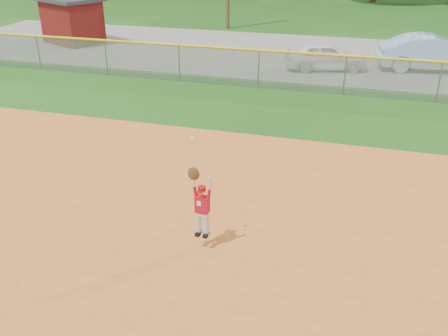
# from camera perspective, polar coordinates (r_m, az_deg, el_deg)

# --- Properties ---
(ground) EXTENTS (120.00, 120.00, 0.00)m
(ground) POSITION_cam_1_polar(r_m,az_deg,el_deg) (10.73, 9.58, -7.46)
(ground) COLOR #1D5012
(ground) RESTS_ON ground
(clay_infield) EXTENTS (24.00, 16.00, 0.04)m
(clay_infield) POSITION_cam_1_polar(r_m,az_deg,el_deg) (8.37, 6.75, -18.35)
(clay_infield) COLOR #CB6624
(clay_infield) RESTS_ON ground
(parking_strip) EXTENTS (44.00, 10.00, 0.03)m
(parking_strip) POSITION_cam_1_polar(r_m,az_deg,el_deg) (25.65, 14.39, 12.03)
(parking_strip) COLOR slate
(parking_strip) RESTS_ON ground
(car_white_a) EXTENTS (3.84, 2.42, 1.22)m
(car_white_a) POSITION_cam_1_polar(r_m,az_deg,el_deg) (23.13, 11.51, 12.45)
(car_white_a) COLOR white
(car_white_a) RESTS_ON parking_strip
(car_blue) EXTENTS (4.80, 2.27, 1.52)m
(car_blue) POSITION_cam_1_polar(r_m,az_deg,el_deg) (24.35, 22.70, 12.03)
(car_blue) COLOR #94B6DD
(car_blue) RESTS_ON parking_strip
(utility_shed) EXTENTS (3.97, 3.61, 2.41)m
(utility_shed) POSITION_cam_1_polar(r_m,az_deg,el_deg) (29.36, -16.95, 15.86)
(utility_shed) COLOR #57100C
(utility_shed) RESTS_ON ground
(outfield_fence) EXTENTS (40.06, 0.10, 1.55)m
(outfield_fence) POSITION_cam_1_polar(r_m,az_deg,el_deg) (19.62, 13.68, 10.58)
(outfield_fence) COLOR gray
(outfield_fence) RESTS_ON ground
(ballplayer) EXTENTS (0.48, 0.21, 2.07)m
(ballplayer) POSITION_cam_1_polar(r_m,az_deg,el_deg) (9.60, -2.65, -3.99)
(ballplayer) COLOR silver
(ballplayer) RESTS_ON ground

